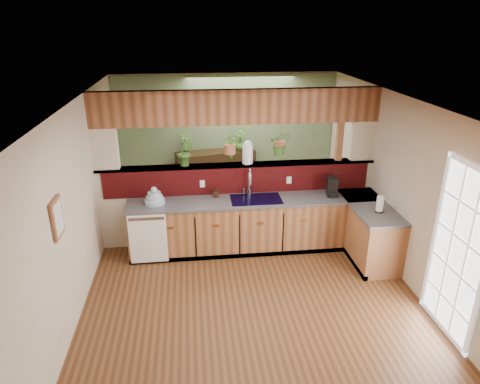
{
  "coord_description": "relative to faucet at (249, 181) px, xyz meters",
  "views": [
    {
      "loc": [
        -0.76,
        -5.31,
        3.61
      ],
      "look_at": [
        -0.04,
        0.7,
        1.15
      ],
      "focal_mm": 32.0,
      "sensor_mm": 36.0,
      "label": 1
    }
  ],
  "objects": [
    {
      "name": "paper_towel",
      "position": [
        1.86,
        -0.86,
        -0.13
      ],
      "size": [
        0.13,
        0.13,
        0.27
      ],
      "color": "black",
      "rests_on": "countertop"
    },
    {
      "name": "framed_print",
      "position": [
        -2.43,
        -1.93,
        0.39
      ],
      "size": [
        0.04,
        0.35,
        0.45
      ],
      "color": "brown",
      "rests_on": "wall_left"
    },
    {
      "name": "wall_right",
      "position": [
        2.14,
        -1.13,
        0.14
      ],
      "size": [
        0.02,
        7.0,
        2.6
      ],
      "primitive_type": "cube",
      "color": "beige",
      "rests_on": "ground"
    },
    {
      "name": "french_door",
      "position": [
        2.11,
        -2.43,
        -0.11
      ],
      "size": [
        0.06,
        1.02,
        2.16
      ],
      "primitive_type": "cube",
      "color": "white",
      "rests_on": "ground"
    },
    {
      "name": "ground",
      "position": [
        -0.16,
        -1.13,
        -1.16
      ],
      "size": [
        4.6,
        7.0,
        0.01
      ],
      "primitive_type": "cube",
      "color": "#54311A",
      "rests_on": "ground"
    },
    {
      "name": "ceiling",
      "position": [
        -0.16,
        -1.13,
        1.44
      ],
      "size": [
        4.6,
        7.0,
        0.01
      ],
      "primitive_type": "cube",
      "color": "brown",
      "rests_on": "ground"
    },
    {
      "name": "pass_through_ledge",
      "position": [
        -0.16,
        0.22,
        0.21
      ],
      "size": [
        4.6,
        0.21,
        0.04
      ],
      "primitive_type": "cube",
      "color": "brown",
      "rests_on": "ground"
    },
    {
      "name": "shelf_plant_a",
      "position": [
        -1.03,
        2.12,
        0.1
      ],
      "size": [
        0.22,
        0.15,
        0.42
      ],
      "primitive_type": "imported",
      "rotation": [
        0.0,
        0.0,
        0.01
      ],
      "color": "#345E20",
      "rests_on": "shelving_console"
    },
    {
      "name": "coffee_maker",
      "position": [
        1.36,
        -0.14,
        -0.11
      ],
      "size": [
        0.16,
        0.28,
        0.31
      ],
      "rotation": [
        0.0,
        0.0,
        -0.21
      ],
      "color": "black",
      "rests_on": "countertop"
    },
    {
      "name": "sage_backwall",
      "position": [
        -0.16,
        2.35,
        0.14
      ],
      "size": [
        4.55,
        0.02,
        2.55
      ],
      "primitive_type": "cube",
      "color": "#58714D",
      "rests_on": "ground"
    },
    {
      "name": "navy_sink",
      "position": [
        0.09,
        -0.15,
        -0.34
      ],
      "size": [
        0.82,
        0.5,
        0.18
      ],
      "color": "black",
      "rests_on": "countertop"
    },
    {
      "name": "pass_through_partition",
      "position": [
        -0.13,
        0.22,
        0.03
      ],
      "size": [
        4.6,
        0.21,
        2.6
      ],
      "color": "beige",
      "rests_on": "ground"
    },
    {
      "name": "shelving_console",
      "position": [
        -0.41,
        2.12,
        -0.66
      ],
      "size": [
        1.7,
        0.75,
        1.1
      ],
      "primitive_type": "cube",
      "rotation": [
        0.0,
        0.0,
        0.2
      ],
      "color": "black",
      "rests_on": "ground"
    },
    {
      "name": "hanging_plant_a",
      "position": [
        -0.29,
        0.22,
        0.65
      ],
      "size": [
        0.22,
        0.18,
        0.51
      ],
      "color": "brown",
      "rests_on": "header_beam"
    },
    {
      "name": "dishwasher",
      "position": [
        -1.64,
        -0.47,
        -0.7
      ],
      "size": [
        0.58,
        0.03,
        0.82
      ],
      "color": "white",
      "rests_on": "ground"
    },
    {
      "name": "ledge_plant_left",
      "position": [
        -1.0,
        0.22,
        0.46
      ],
      "size": [
        0.26,
        0.22,
        0.45
      ],
      "primitive_type": "imported",
      "rotation": [
        0.0,
        0.0,
        0.08
      ],
      "color": "#345E20",
      "rests_on": "pass_through_ledge"
    },
    {
      "name": "floor_plant",
      "position": [
        0.45,
        1.05,
        -0.8
      ],
      "size": [
        0.67,
        0.59,
        0.71
      ],
      "primitive_type": "imported",
      "rotation": [
        0.0,
        0.0,
        0.06
      ],
      "color": "#345E20",
      "rests_on": "ground"
    },
    {
      "name": "countertop",
      "position": [
        0.68,
        -0.26,
        -0.71
      ],
      "size": [
        4.14,
        1.52,
        0.9
      ],
      "color": "brown",
      "rests_on": "ground"
    },
    {
      "name": "glass_jar",
      "position": [
        0.0,
        0.22,
        0.43
      ],
      "size": [
        0.17,
        0.17,
        0.39
      ],
      "color": "silver",
      "rests_on": "pass_through_ledge"
    },
    {
      "name": "wall_left",
      "position": [
        -2.46,
        -1.13,
        0.14
      ],
      "size": [
        0.02,
        7.0,
        2.6
      ],
      "primitive_type": "cube",
      "color": "beige",
      "rests_on": "ground"
    },
    {
      "name": "shelf_plant_b",
      "position": [
        0.1,
        2.12,
        0.11
      ],
      "size": [
        0.27,
        0.27,
        0.43
      ],
      "primitive_type": "imported",
      "rotation": [
        0.0,
        0.0,
        -0.11
      ],
      "color": "#345E20",
      "rests_on": "shelving_console"
    },
    {
      "name": "wall_back",
      "position": [
        -0.16,
        2.37,
        0.14
      ],
      "size": [
        4.6,
        0.02,
        2.6
      ],
      "primitive_type": "cube",
      "color": "beige",
      "rests_on": "ground"
    },
    {
      "name": "header_beam",
      "position": [
        -0.16,
        0.22,
        1.17
      ],
      "size": [
        4.6,
        0.15,
        0.55
      ],
      "primitive_type": "cube",
      "color": "brown",
      "rests_on": "ground"
    },
    {
      "name": "faucet",
      "position": [
        0.0,
        0.0,
        0.0
      ],
      "size": [
        0.21,
        0.21,
        0.48
      ],
      "color": "#B7B7B2",
      "rests_on": "countertop"
    },
    {
      "name": "hanging_plant_b",
      "position": [
        0.54,
        0.22,
        0.72
      ],
      "size": [
        0.35,
        0.3,
        0.5
      ],
      "color": "brown",
      "rests_on": "header_beam"
    },
    {
      "name": "soap_dispenser",
      "position": [
        -0.55,
        0.01,
        -0.17
      ],
      "size": [
        0.08,
        0.08,
        0.18
      ],
      "primitive_type": "imported",
      "rotation": [
        0.0,
        0.0,
        -0.01
      ],
      "color": "#382114",
      "rests_on": "countertop"
    },
    {
      "name": "dish_stack",
      "position": [
        -1.52,
        -0.13,
        -0.17
      ],
      "size": [
        0.32,
        0.32,
        0.28
      ],
      "color": "#A0B5CE",
      "rests_on": "countertop"
    }
  ]
}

